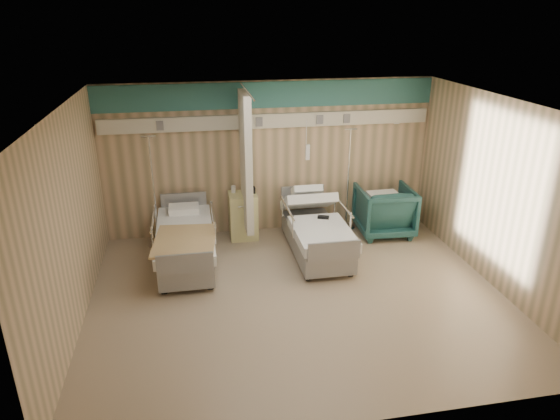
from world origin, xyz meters
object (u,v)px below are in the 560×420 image
object	(u,v)px
visitor_armchair	(384,210)
bed_right	(316,237)
bed_left	(186,247)
iv_stand_right	(346,209)
bedside_cabinet	(243,216)
iv_stand_left	(157,225)

from	to	relation	value
visitor_armchair	bed_right	bearing A→B (deg)	25.06
bed_right	visitor_armchair	distance (m)	1.58
bed_left	iv_stand_right	distance (m)	3.18
bedside_cabinet	visitor_armchair	bearing A→B (deg)	-6.56
bed_right	iv_stand_left	xyz separation A→B (m)	(-2.68, 0.76, 0.10)
bed_left	iv_stand_left	bearing A→B (deg)	122.41
bedside_cabinet	iv_stand_left	world-z (taller)	iv_stand_left
bed_left	bedside_cabinet	xyz separation A→B (m)	(1.05, 0.90, 0.11)
iv_stand_right	iv_stand_left	xyz separation A→B (m)	(-3.52, -0.20, 0.01)
iv_stand_right	iv_stand_left	world-z (taller)	iv_stand_left
bedside_cabinet	visitor_armchair	distance (m)	2.62
bed_right	iv_stand_left	distance (m)	2.79
bed_left	iv_stand_left	size ratio (longest dim) A/B	1.07
iv_stand_right	bedside_cabinet	bearing A→B (deg)	-178.50
iv_stand_right	bed_right	bearing A→B (deg)	-131.31
iv_stand_right	iv_stand_left	size ratio (longest dim) A/B	0.97
bed_left	iv_stand_right	size ratio (longest dim) A/B	1.11
bed_left	iv_stand_right	bearing A→B (deg)	17.40
iv_stand_right	bed_left	bearing A→B (deg)	-162.60
bed_right	iv_stand_right	world-z (taller)	iv_stand_right
visitor_armchair	iv_stand_right	distance (m)	0.72
bed_left	iv_stand_right	xyz separation A→B (m)	(3.04, 0.95, 0.08)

